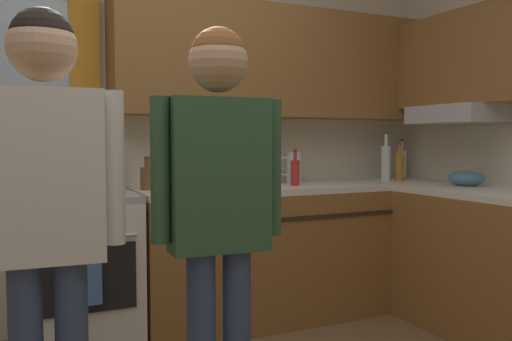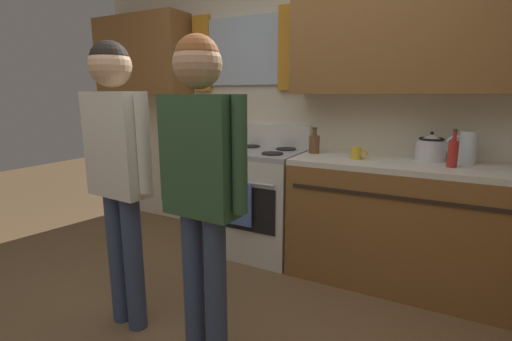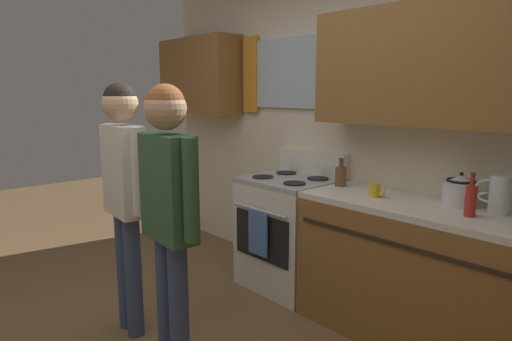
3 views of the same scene
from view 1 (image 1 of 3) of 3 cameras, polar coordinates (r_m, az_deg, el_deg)
name	(u,v)px [view 1 (image 1 of 3)]	position (r m, az deg, el deg)	size (l,w,h in m)	color
back_wall_unit	(138,97)	(3.52, -12.62, 7.75)	(4.60, 0.42, 2.60)	beige
kitchen_counter_run	(366,254)	(3.62, 11.77, -8.82)	(2.29, 1.88, 0.90)	brown
stove_oven	(74,269)	(3.26, -19.06, -10.00)	(0.69, 0.67, 1.10)	silver
bottle_tall_clear	(386,162)	(4.08, 13.83, 0.90)	(0.07, 0.07, 0.37)	silver
bottle_squat_brown	(147,177)	(3.32, -11.67, -0.73)	(0.08, 0.08, 0.21)	brown
bottle_oil_amber	(400,166)	(4.12, 15.23, 0.45)	(0.06, 0.06, 0.29)	#B27223
bottle_milk_white	(401,163)	(4.41, 15.41, 0.77)	(0.08, 0.08, 0.31)	white
bottle_sauce_red	(295,172)	(3.55, 4.24, -0.14)	(0.06, 0.06, 0.25)	red
mug_mustard_yellow	(209,182)	(3.31, -5.06, -1.23)	(0.12, 0.08, 0.09)	gold
stovetop_kettle	(264,170)	(3.66, 0.90, 0.00)	(0.27, 0.20, 0.21)	silver
water_pitcher	(293,168)	(3.74, 3.98, 0.31)	(0.19, 0.11, 0.22)	silver
mixing_bowl	(466,179)	(3.80, 21.74, -0.84)	(0.24, 0.24, 0.10)	teal
adult_left	(46,195)	(1.86, -21.74, -2.43)	(0.51, 0.22, 1.64)	#38476B
adult_in_plaid	(219,191)	(1.96, -4.04, -2.23)	(0.50, 0.22, 1.62)	#38476B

